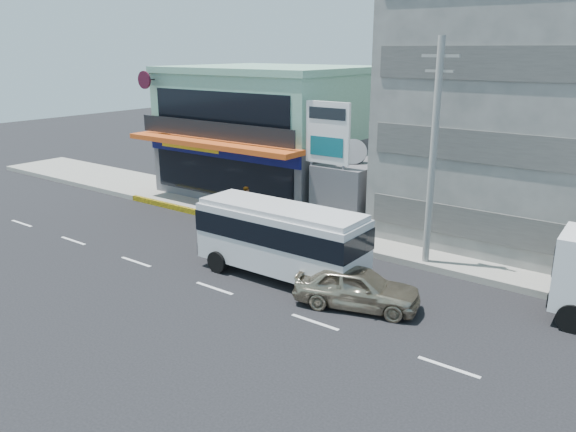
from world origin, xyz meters
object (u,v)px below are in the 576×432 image
object	(u,v)px
shop_building	(271,135)
utility_pole_near	(433,155)
billboard	(328,140)
minibus	(281,235)
satellite_dish	(353,162)
motorcycle_rider	(248,216)
sedan	(357,287)

from	to	relation	value
shop_building	utility_pole_near	world-z (taller)	utility_pole_near
billboard	minibus	distance (m)	7.53
utility_pole_near	satellite_dish	bearing A→B (deg)	149.04
billboard	motorcycle_rider	bearing A→B (deg)	-145.56
satellite_dish	motorcycle_rider	distance (m)	6.43
utility_pole_near	motorcycle_rider	bearing A→B (deg)	-176.57
motorcycle_rider	utility_pole_near	bearing A→B (deg)	3.43
shop_building	utility_pole_near	size ratio (longest dim) A/B	1.24
utility_pole_near	motorcycle_rider	world-z (taller)	utility_pole_near
shop_building	satellite_dish	xyz separation A→B (m)	(8.00, -2.95, -0.42)
billboard	motorcycle_rider	xyz separation A→B (m)	(-3.50, -2.40, -4.13)
shop_building	minibus	size ratio (longest dim) A/B	1.62
satellite_dish	utility_pole_near	world-z (taller)	utility_pole_near
sedan	shop_building	bearing A→B (deg)	31.66
minibus	sedan	xyz separation A→B (m)	(4.07, -0.56, -1.09)
satellite_dish	sedan	xyz separation A→B (m)	(5.54, -8.97, -2.76)
satellite_dish	motorcycle_rider	world-z (taller)	satellite_dish
billboard	minibus	bearing A→B (deg)	-73.40
satellite_dish	motorcycle_rider	bearing A→B (deg)	-133.60
billboard	utility_pole_near	distance (m)	6.75
shop_building	sedan	world-z (taller)	shop_building
utility_pole_near	minibus	xyz separation A→B (m)	(-4.53, -4.81, -3.25)
satellite_dish	billboard	size ratio (longest dim) A/B	0.22
utility_pole_near	motorcycle_rider	xyz separation A→B (m)	(-10.00, -0.60, -4.36)
satellite_dish	utility_pole_near	bearing A→B (deg)	-30.96
shop_building	minibus	xyz separation A→B (m)	(9.47, -11.36, -2.10)
billboard	sedan	distance (m)	10.24
satellite_dish	motorcycle_rider	size ratio (longest dim) A/B	0.62
motorcycle_rider	sedan	bearing A→B (deg)	-26.56
shop_building	sedan	size ratio (longest dim) A/B	2.60
sedan	billboard	bearing A→B (deg)	23.12
sedan	motorcycle_rider	xyz separation A→B (m)	(-9.54, 4.77, -0.02)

